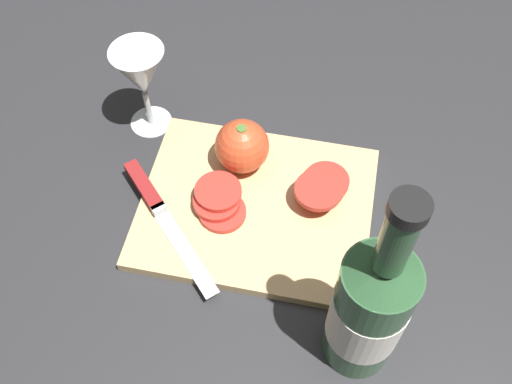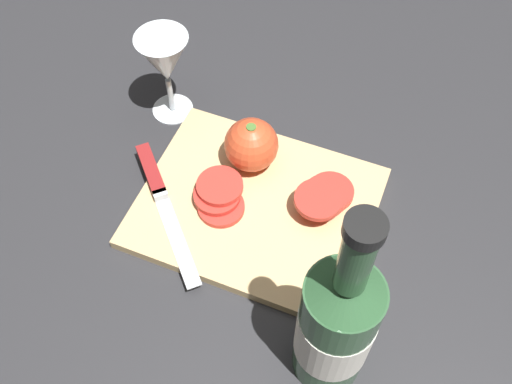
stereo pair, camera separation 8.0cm
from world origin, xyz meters
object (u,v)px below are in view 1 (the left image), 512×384
(wine_glass, at_px, (141,76))
(tomato_slice_stack_far, at_px, (219,202))
(whole_tomato, at_px, (242,146))
(wine_bottle, at_px, (369,309))
(tomato_slice_stack_near, at_px, (322,186))
(knife, at_px, (153,199))

(wine_glass, relative_size, tomato_slice_stack_far, 1.72)
(whole_tomato, bearing_deg, wine_glass, 159.40)
(wine_glass, distance_m, tomato_slice_stack_far, 0.21)
(whole_tomato, height_order, tomato_slice_stack_far, whole_tomato)
(wine_bottle, xyz_separation_m, whole_tomato, (-0.19, 0.23, -0.06))
(wine_bottle, height_order, whole_tomato, wine_bottle)
(wine_glass, height_order, tomato_slice_stack_near, wine_glass)
(knife, height_order, tomato_slice_stack_near, tomato_slice_stack_near)
(wine_bottle, bearing_deg, whole_tomato, 129.25)
(knife, bearing_deg, tomato_slice_stack_far, 52.78)
(wine_glass, bearing_deg, tomato_slice_stack_far, -44.22)
(tomato_slice_stack_far, bearing_deg, wine_glass, 135.78)
(tomato_slice_stack_far, bearing_deg, wine_bottle, -36.74)
(whole_tomato, bearing_deg, tomato_slice_stack_far, -100.23)
(knife, distance_m, tomato_slice_stack_far, 0.09)
(wine_glass, xyz_separation_m, tomato_slice_stack_far, (0.14, -0.14, -0.07))
(whole_tomato, distance_m, knife, 0.14)
(tomato_slice_stack_near, xyz_separation_m, tomato_slice_stack_far, (-0.13, -0.05, -0.00))
(wine_glass, height_order, whole_tomato, wine_glass)
(tomato_slice_stack_far, bearing_deg, whole_tomato, 79.77)
(wine_bottle, distance_m, knife, 0.34)
(wine_bottle, height_order, tomato_slice_stack_far, wine_bottle)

